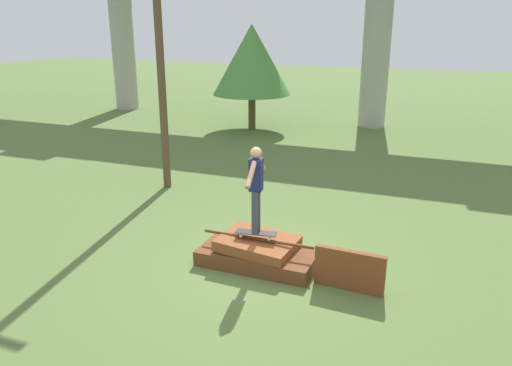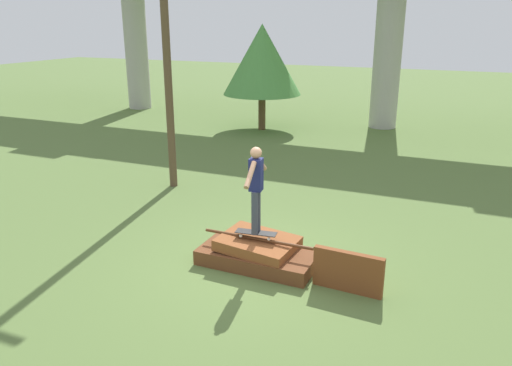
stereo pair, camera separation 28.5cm
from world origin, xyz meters
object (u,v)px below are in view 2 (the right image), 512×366
object	(u,v)px
skateboard	(256,233)
utility_pole	(166,34)
tree_behind_left	(262,60)
skater	(256,184)

from	to	relation	value
skateboard	utility_pole	size ratio (longest dim) A/B	0.10
skateboard	utility_pole	xyz separation A→B (m)	(-3.82, 3.27, 3.33)
utility_pole	tree_behind_left	size ratio (longest dim) A/B	1.85
skateboard	skater	size ratio (longest dim) A/B	0.49
utility_pole	tree_behind_left	world-z (taller)	utility_pole
skateboard	skater	bearing A→B (deg)	143.13
skater	skateboard	bearing A→B (deg)	-36.87
skateboard	tree_behind_left	size ratio (longest dim) A/B	0.19
skater	utility_pole	distance (m)	5.57
skateboard	skater	distance (m)	0.93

